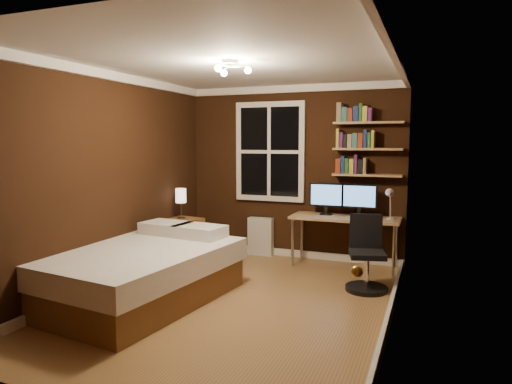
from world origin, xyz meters
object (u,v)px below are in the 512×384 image
(radiator, at_px, (261,236))
(desk, at_px, (345,221))
(desk_lamp, at_px, (390,204))
(bed, at_px, (140,272))
(monitor_left, at_px, (326,199))
(bedside_lamp, at_px, (181,204))
(monitor_right, at_px, (359,200))
(nightstand, at_px, (182,240))
(office_chair, at_px, (366,263))

(radiator, height_order, desk, desk)
(radiator, relative_size, desk_lamp, 1.29)
(bed, relative_size, monitor_left, 4.77)
(bedside_lamp, distance_m, monitor_right, 2.48)
(bed, distance_m, desk, 2.81)
(bed, relative_size, monitor_right, 4.77)
(bed, xyz_separation_m, bedside_lamp, (-0.42, 1.60, 0.52))
(bed, bearing_deg, nightstand, 111.96)
(nightstand, bearing_deg, bed, -62.93)
(nightstand, xyz_separation_m, monitor_left, (1.96, 0.60, 0.61))
(monitor_right, distance_m, desk_lamp, 0.44)
(bedside_lamp, relative_size, monitor_left, 0.92)
(bedside_lamp, bearing_deg, radiator, 36.93)
(bed, bearing_deg, bedside_lamp, 111.96)
(radiator, bearing_deg, nightstand, -143.07)
(monitor_left, height_order, desk_lamp, monitor_left)
(monitor_left, height_order, office_chair, monitor_left)
(monitor_left, relative_size, monitor_right, 1.00)
(desk_lamp, distance_m, office_chair, 1.01)
(bed, bearing_deg, monitor_left, 62.11)
(radiator, height_order, monitor_right, monitor_right)
(radiator, relative_size, desk, 0.39)
(radiator, bearing_deg, desk_lamp, -8.20)
(nightstand, relative_size, monitor_right, 1.27)
(bedside_lamp, bearing_deg, monitor_right, 13.91)
(desk, distance_m, office_chair, 1.03)
(bed, xyz_separation_m, desk_lamp, (2.40, 2.04, 0.61))
(desk_lamp, bearing_deg, monitor_left, 169.70)
(bed, relative_size, office_chair, 2.61)
(nightstand, bearing_deg, radiator, 49.13)
(radiator, bearing_deg, monitor_left, -6.39)
(desk, distance_m, monitor_right, 0.34)
(nightstand, bearing_deg, monitor_left, 29.15)
(monitor_left, distance_m, desk_lamp, 0.88)
(office_chair, bearing_deg, radiator, 133.22)
(bedside_lamp, xyz_separation_m, radiator, (0.94, 0.71, -0.54))
(desk, relative_size, desk_lamp, 3.30)
(office_chair, bearing_deg, bedside_lamp, 157.59)
(desk, height_order, monitor_right, monitor_right)
(radiator, relative_size, office_chair, 0.65)
(radiator, xyz_separation_m, monitor_right, (1.46, -0.11, 0.63))
(monitor_left, bearing_deg, desk_lamp, -10.30)
(monitor_left, bearing_deg, office_chair, -54.13)
(nightstand, bearing_deg, bedside_lamp, 0.00)
(monitor_left, bearing_deg, nightstand, -163.05)
(monitor_left, relative_size, desk_lamp, 1.08)
(bed, relative_size, radiator, 3.99)
(desk, distance_m, monitor_left, 0.40)
(bedside_lamp, distance_m, desk, 2.30)
(monitor_left, bearing_deg, desk, -14.69)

